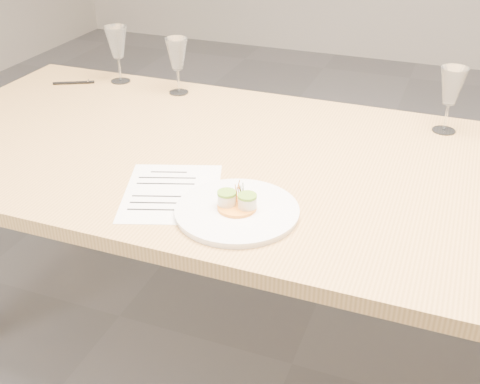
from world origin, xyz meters
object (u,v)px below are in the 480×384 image
at_px(ballpoint_pen, 74,83).
at_px(wine_glass_0, 117,43).
at_px(wine_glass_1, 177,55).
at_px(dinner_plate, 237,210).
at_px(recipe_sheet, 172,192).
at_px(dining_table, 302,187).
at_px(wine_glass_2, 452,87).

relative_size(ballpoint_pen, wine_glass_0, 0.67).
bearing_deg(wine_glass_1, dinner_plate, -54.60).
bearing_deg(recipe_sheet, ballpoint_pen, 120.20).
height_order(dining_table, recipe_sheet, recipe_sheet).
xyz_separation_m(dinner_plate, wine_glass_1, (-0.49, 0.69, 0.13)).
height_order(dining_table, dinner_plate, dinner_plate).
relative_size(dining_table, ballpoint_pen, 17.43).
xyz_separation_m(ballpoint_pen, wine_glass_0, (0.15, 0.09, 0.14)).
bearing_deg(wine_glass_0, ballpoint_pen, -149.78).
xyz_separation_m(dining_table, wine_glass_2, (0.34, 0.38, 0.21)).
distance_m(wine_glass_1, wine_glass_2, 0.91).
height_order(wine_glass_0, wine_glass_1, wine_glass_0).
height_order(dining_table, wine_glass_1, wine_glass_1).
relative_size(recipe_sheet, wine_glass_1, 1.85).
bearing_deg(recipe_sheet, dinner_plate, -30.22).
xyz_separation_m(dining_table, dinner_plate, (-0.08, -0.30, 0.08)).
relative_size(dining_table, wine_glass_1, 12.25).
distance_m(recipe_sheet, wine_glass_2, 0.90).
bearing_deg(dining_table, wine_glass_0, 153.09).
height_order(dinner_plate, wine_glass_1, wine_glass_1).
xyz_separation_m(ballpoint_pen, wine_glass_2, (1.31, 0.05, 0.14)).
distance_m(dining_table, wine_glass_0, 0.95).
xyz_separation_m(recipe_sheet, ballpoint_pen, (-0.70, 0.60, 0.00)).
bearing_deg(ballpoint_pen, wine_glass_0, 2.62).
bearing_deg(dining_table, wine_glass_2, 48.08).
relative_size(dinner_plate, wine_glass_1, 1.51).
bearing_deg(dinner_plate, ballpoint_pen, 144.62).
distance_m(ballpoint_pen, wine_glass_1, 0.43).
distance_m(recipe_sheet, ballpoint_pen, 0.92).
relative_size(dining_table, wine_glass_2, 11.92).
xyz_separation_m(dining_table, recipe_sheet, (-0.27, -0.26, 0.07)).
height_order(dinner_plate, wine_glass_0, wine_glass_0).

